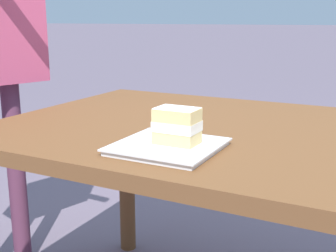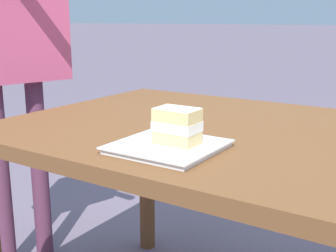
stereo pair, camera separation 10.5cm
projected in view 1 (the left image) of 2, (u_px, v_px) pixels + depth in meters
patio_table at (203, 159)px, 1.34m from camera, size 1.20×0.94×0.73m
dessert_plate at (168, 147)px, 1.07m from camera, size 0.24×0.24×0.02m
cake_slice at (177, 126)px, 1.06m from camera, size 0.10×0.08×0.09m
dessert_fork at (192, 132)px, 1.22m from camera, size 0.14×0.12×0.01m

